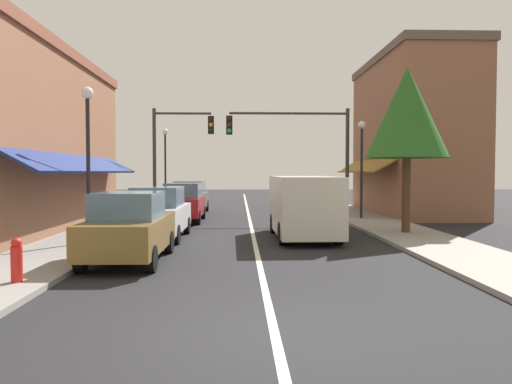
% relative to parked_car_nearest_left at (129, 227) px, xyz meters
% --- Properties ---
extents(ground_plane, '(80.00, 80.00, 0.00)m').
position_rel_parked_car_nearest_left_xyz_m(ground_plane, '(3.26, 12.23, -0.88)').
color(ground_plane, black).
extents(sidewalk_left, '(2.60, 56.00, 0.12)m').
position_rel_parked_car_nearest_left_xyz_m(sidewalk_left, '(-2.24, 12.23, -0.82)').
color(sidewalk_left, gray).
rests_on(sidewalk_left, ground).
extents(sidewalk_right, '(2.60, 56.00, 0.12)m').
position_rel_parked_car_nearest_left_xyz_m(sidewalk_right, '(8.76, 12.23, -0.82)').
color(sidewalk_right, gray).
rests_on(sidewalk_right, ground).
extents(lane_center_stripe, '(0.14, 52.00, 0.01)m').
position_rel_parked_car_nearest_left_xyz_m(lane_center_stripe, '(3.26, 12.23, -0.88)').
color(lane_center_stripe, silver).
rests_on(lane_center_stripe, ground).
extents(storefront_left_block, '(5.89, 14.20, 6.90)m').
position_rel_parked_car_nearest_left_xyz_m(storefront_left_block, '(-5.82, 6.23, 2.58)').
color(storefront_left_block, '#8E5B42').
rests_on(storefront_left_block, ground).
extents(storefront_right_block, '(5.35, 10.20, 8.46)m').
position_rel_parked_car_nearest_left_xyz_m(storefront_right_block, '(12.08, 14.23, 3.35)').
color(storefront_right_block, '#8E5B42').
rests_on(storefront_right_block, ground).
extents(parked_car_nearest_left, '(1.81, 4.12, 1.77)m').
position_rel_parked_car_nearest_left_xyz_m(parked_car_nearest_left, '(0.00, 0.00, 0.00)').
color(parked_car_nearest_left, brown).
rests_on(parked_car_nearest_left, ground).
extents(parked_car_second_left, '(1.85, 4.13, 1.77)m').
position_rel_parked_car_nearest_left_xyz_m(parked_car_second_left, '(0.03, 4.40, 0.00)').
color(parked_car_second_left, silver).
rests_on(parked_car_second_left, ground).
extents(parked_car_third_left, '(1.82, 4.12, 1.77)m').
position_rel_parked_car_nearest_left_xyz_m(parked_car_third_left, '(0.22, 10.28, 0.00)').
color(parked_car_third_left, maroon).
rests_on(parked_car_third_left, ground).
extents(parked_car_far_left, '(1.88, 4.15, 1.77)m').
position_rel_parked_car_nearest_left_xyz_m(parked_car_far_left, '(0.06, 14.98, 0.00)').
color(parked_car_far_left, '#4C5156').
rests_on(parked_car_far_left, ground).
extents(van_in_lane, '(2.07, 5.21, 2.12)m').
position_rel_parked_car_nearest_left_xyz_m(van_in_lane, '(4.96, 4.42, 0.27)').
color(van_in_lane, beige).
rests_on(van_in_lane, ground).
extents(traffic_signal_mast_arm, '(6.01, 0.50, 5.37)m').
position_rel_parked_car_nearest_left_xyz_m(traffic_signal_mast_arm, '(5.89, 11.69, 2.86)').
color(traffic_signal_mast_arm, '#333333').
rests_on(traffic_signal_mast_arm, ground).
extents(traffic_signal_left_corner, '(3.12, 0.50, 5.49)m').
position_rel_parked_car_nearest_left_xyz_m(traffic_signal_left_corner, '(-0.51, 12.93, 2.75)').
color(traffic_signal_left_corner, '#333333').
rests_on(traffic_signal_left_corner, ground).
extents(street_lamp_left_near, '(0.36, 0.36, 4.84)m').
position_rel_parked_car_nearest_left_xyz_m(street_lamp_left_near, '(-1.81, 2.72, 2.38)').
color(street_lamp_left_near, black).
rests_on(street_lamp_left_near, ground).
extents(street_lamp_right_mid, '(0.36, 0.36, 4.64)m').
position_rel_parked_car_nearest_left_xyz_m(street_lamp_right_mid, '(8.46, 10.49, 2.26)').
color(street_lamp_right_mid, black).
rests_on(street_lamp_right_mid, ground).
extents(street_lamp_left_far, '(0.36, 0.36, 4.95)m').
position_rel_parked_car_nearest_left_xyz_m(street_lamp_left_far, '(-1.83, 18.74, 2.44)').
color(street_lamp_left_far, black).
rests_on(street_lamp_left_far, ground).
extents(tree_right_near, '(2.93, 2.93, 6.00)m').
position_rel_parked_car_nearest_left_xyz_m(tree_right_near, '(8.73, 5.03, 3.48)').
color(tree_right_near, '#4C331E').
rests_on(tree_right_near, ground).
extents(fire_hydrant, '(0.22, 0.22, 0.87)m').
position_rel_parked_car_nearest_left_xyz_m(fire_hydrant, '(-1.59, -2.76, -0.33)').
color(fire_hydrant, red).
rests_on(fire_hydrant, ground).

